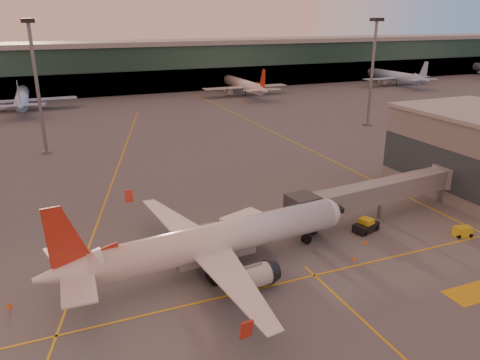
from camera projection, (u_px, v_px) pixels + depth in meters
name	position (u px, v px, depth m)	size (l,w,h in m)	color
ground	(296.00, 312.00, 43.41)	(600.00, 600.00, 0.00)	#4C4F54
taxi_markings	(130.00, 178.00, 79.44)	(100.12, 173.00, 0.01)	gold
terminal	(99.00, 68.00, 163.87)	(400.00, 20.00, 17.60)	#19382D
gate_building	(479.00, 151.00, 72.20)	(18.40, 22.40, 12.60)	slate
mast_west_near	(36.00, 78.00, 88.61)	(2.40, 2.40, 25.60)	slate
mast_east_near	(373.00, 65.00, 112.46)	(2.40, 2.40, 25.60)	slate
distant_aircraft_row	(145.00, 102.00, 150.02)	(350.00, 34.00, 13.00)	#98C4FF
main_airplane	(212.00, 243.00, 49.37)	(34.66, 31.31, 10.46)	white
jet_bridge	(388.00, 191.00, 63.25)	(29.64, 6.29, 5.39)	slate
catering_truck	(242.00, 228.00, 55.56)	(5.45, 3.75, 3.89)	#B0191E
gpu_cart	(463.00, 232.00, 58.23)	(2.33, 1.65, 1.25)	gold
pushback_tug	(366.00, 226.00, 59.55)	(3.77, 2.73, 1.74)	black
cone_nose	(366.00, 242.00, 56.37)	(0.42, 0.42, 0.53)	#FF5C0D
cone_tail	(9.00, 305.00, 44.00)	(0.48, 0.48, 0.61)	#FF5C0D
cone_wing_left	(169.00, 213.00, 64.53)	(0.40, 0.40, 0.51)	#FF5C0D
cone_fwd	(354.00, 258.00, 52.64)	(0.44, 0.44, 0.56)	#FF5C0D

